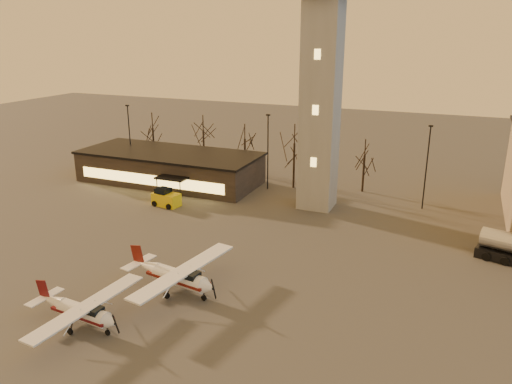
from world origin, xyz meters
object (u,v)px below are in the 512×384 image
at_px(control_tower, 322,69).
at_px(cessna_rear, 85,316).
at_px(terminal, 170,167).
at_px(service_cart, 166,199).
at_px(cessna_front, 181,281).

relative_size(control_tower, cessna_rear, 3.16).
relative_size(terminal, cessna_rear, 2.46).
height_order(cessna_rear, service_cart, cessna_rear).
xyz_separation_m(cessna_rear, service_cart, (-9.09, 24.82, -0.16)).
height_order(terminal, cessna_rear, terminal).
bearing_deg(control_tower, service_cart, -157.83).
bearing_deg(cessna_rear, terminal, 117.73).
relative_size(control_tower, cessna_front, 2.80).
xyz_separation_m(terminal, cessna_rear, (14.04, -33.75, -1.19)).
xyz_separation_m(terminal, cessna_front, (17.78, -26.75, -1.06)).
relative_size(terminal, service_cart, 7.12).
distance_m(terminal, cessna_front, 32.14).
bearing_deg(service_cart, cessna_rear, -62.17).
distance_m(cessna_rear, service_cart, 26.43).
bearing_deg(cessna_rear, cessna_front, 67.01).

